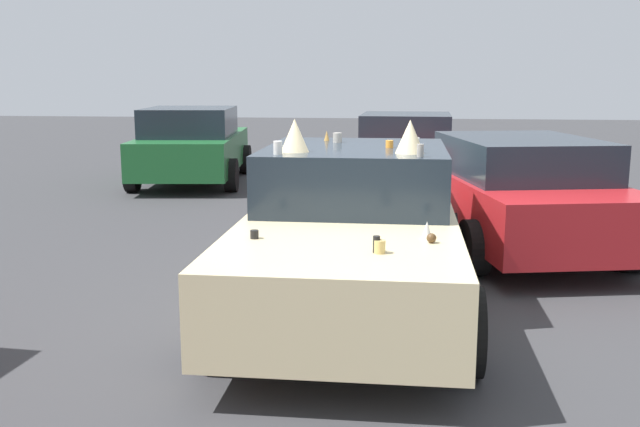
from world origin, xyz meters
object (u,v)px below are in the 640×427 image
parked_sedan_far_left (192,145)px  parked_sedan_behind_right (406,151)px  art_car_decorated (353,229)px  parked_sedan_far_right (512,190)px

parked_sedan_far_left → parked_sedan_behind_right: bearing=-100.7°
parked_sedan_behind_right → art_car_decorated: bearing=177.8°
parked_sedan_far_left → art_car_decorated: bearing=-160.1°
art_car_decorated → parked_sedan_far_left: art_car_decorated is taller
parked_sedan_far_right → parked_sedan_behind_right: (4.61, 1.31, 0.01)m
art_car_decorated → parked_sedan_behind_right: art_car_decorated is taller
art_car_decorated → parked_sedan_behind_right: 7.29m
parked_sedan_far_right → parked_sedan_behind_right: 4.79m
parked_sedan_behind_right → parked_sedan_far_left: bearing=87.5°
parked_sedan_far_right → parked_sedan_far_left: parked_sedan_far_left is taller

